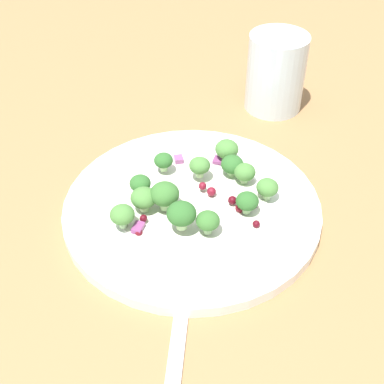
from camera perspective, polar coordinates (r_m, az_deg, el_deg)
name	(u,v)px	position (r cm, az deg, el deg)	size (l,w,h in cm)	color
ground_plane	(183,237)	(52.00, -1.04, -4.89)	(180.00, 180.00, 2.00)	olive
plate	(192,206)	(52.48, 0.00, -1.51)	(25.68, 25.68, 1.70)	white
dressing_pool	(192,203)	(52.18, 0.00, -1.16)	(14.90, 14.90, 0.20)	white
broccoli_floret_0	(181,214)	(47.74, -1.15, -2.43)	(2.76, 2.76, 2.80)	#ADD18E
broccoli_floret_1	(200,166)	(53.64, 0.84, 2.86)	(2.18, 2.18, 2.21)	#9EC684
broccoli_floret_2	(163,161)	(54.81, -3.12, 3.42)	(2.01, 2.01, 2.03)	#ADD18E
broccoli_floret_3	(208,221)	(47.90, 1.74, -3.19)	(2.22, 2.22, 2.25)	#8EB77A
broccoli_floret_4	(140,184)	(51.69, -5.67, 0.90)	(2.11, 2.11, 2.13)	#ADD18E
broccoli_floret_5	(165,195)	(50.10, -3.00, -0.27)	(2.85, 2.85, 2.89)	#9EC684
broccoli_floret_6	(267,188)	(52.29, 8.21, 0.45)	(2.22, 2.22, 2.25)	#9EC684
broccoli_floret_7	(227,150)	(56.46, 3.81, 4.64)	(2.54, 2.54, 2.57)	#ADD18E
broccoli_floret_8	(144,198)	(50.39, -5.30, -0.68)	(2.52, 2.52, 2.55)	#ADD18E
broccoli_floret_9	(247,202)	(50.27, 6.04, -1.04)	(2.23, 2.23, 2.25)	#8EB77A
broccoli_floret_10	(245,173)	(53.84, 5.76, 2.13)	(2.24, 2.24, 2.27)	#9EC684
broccoli_floret_11	(232,165)	(54.61, 4.41, 2.97)	(2.39, 2.39, 2.42)	#9EC684
broccoli_floret_12	(122,215)	(48.97, -7.60, -2.50)	(2.33, 2.33, 2.36)	#8EB77A
cranberry_0	(256,224)	(49.74, 7.02, -3.48)	(0.73, 0.73, 0.73)	#4C0A14
cranberry_1	(203,186)	(52.79, 1.16, 0.66)	(0.81, 0.81, 0.81)	maroon
cranberry_2	(232,200)	(51.58, 4.42, -0.91)	(0.89, 0.89, 0.89)	#4C0A14
cranberry_3	(240,208)	(51.10, 5.22, -1.74)	(0.88, 0.88, 0.88)	maroon
cranberry_4	(139,232)	(49.08, -5.83, -4.39)	(0.71, 0.71, 0.71)	maroon
cranberry_5	(143,218)	(49.80, -5.32, -2.87)	(0.74, 0.74, 0.74)	#4C0A14
cranberry_6	(211,192)	(52.43, 2.13, 0.05)	(0.93, 0.93, 0.93)	maroon
onion_bit_0	(138,228)	(49.34, -5.89, -3.87)	(1.36, 0.93, 0.47)	#843D75
onion_bit_1	(219,160)	(56.91, 2.97, 3.48)	(1.20, 1.17, 0.35)	#843D75
onion_bit_2	(179,159)	(57.01, -1.46, 3.60)	(1.08, 0.92, 0.53)	#934C84
onion_bit_3	(252,206)	(52.04, 6.56, -1.52)	(0.81, 0.83, 0.34)	#843D75
fork	(175,361)	(42.22, -1.82, -17.88)	(15.77, 12.87, 0.50)	silver
water_glass	(276,73)	(67.50, 9.12, 12.72)	(7.27, 7.27, 9.64)	silver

